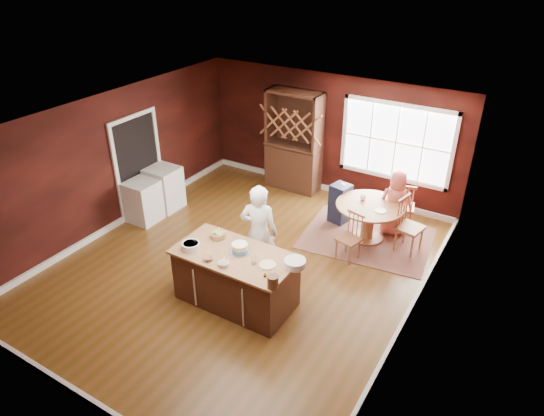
{
  "coord_description": "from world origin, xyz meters",
  "views": [
    {
      "loc": [
        4.14,
        -5.83,
        5.15
      ],
      "look_at": [
        0.34,
        0.47,
        1.05
      ],
      "focal_mm": 32.0,
      "sensor_mm": 36.0,
      "label": 1
    }
  ],
  "objects_px": {
    "high_chair": "(340,203)",
    "toddler": "(342,186)",
    "baker": "(259,233)",
    "dryer": "(164,188)",
    "chair_south": "(349,237)",
    "seated_woman": "(396,203)",
    "kitchen_island": "(236,279)",
    "layer_cake": "(240,248)",
    "chair_east": "(410,225)",
    "chair_north": "(403,205)",
    "washer": "(143,201)",
    "dining_table": "(369,215)",
    "hutch": "(294,141)"
  },
  "relations": [
    {
      "from": "high_chair",
      "to": "toddler",
      "type": "xyz_separation_m",
      "value": [
        -0.0,
        0.03,
        0.37
      ]
    },
    {
      "from": "baker",
      "to": "dryer",
      "type": "height_order",
      "value": "baker"
    },
    {
      "from": "chair_south",
      "to": "seated_woman",
      "type": "xyz_separation_m",
      "value": [
        0.4,
        1.3,
        0.22
      ]
    },
    {
      "from": "kitchen_island",
      "to": "layer_cake",
      "type": "height_order",
      "value": "layer_cake"
    },
    {
      "from": "seated_woman",
      "to": "toddler",
      "type": "height_order",
      "value": "seated_woman"
    },
    {
      "from": "kitchen_island",
      "to": "chair_south",
      "type": "xyz_separation_m",
      "value": [
        1.05,
        2.03,
        0.02
      ]
    },
    {
      "from": "chair_east",
      "to": "kitchen_island",
      "type": "bearing_deg",
      "value": 157.81
    },
    {
      "from": "high_chair",
      "to": "chair_north",
      "type": "bearing_deg",
      "value": 32.6
    },
    {
      "from": "kitchen_island",
      "to": "toddler",
      "type": "distance_m",
      "value": 3.25
    },
    {
      "from": "chair_east",
      "to": "washer",
      "type": "bearing_deg",
      "value": 120.42
    },
    {
      "from": "baker",
      "to": "chair_south",
      "type": "bearing_deg",
      "value": -148.54
    },
    {
      "from": "baker",
      "to": "toddler",
      "type": "relative_size",
      "value": 6.74
    },
    {
      "from": "chair_east",
      "to": "dryer",
      "type": "height_order",
      "value": "chair_east"
    },
    {
      "from": "toddler",
      "to": "washer",
      "type": "bearing_deg",
      "value": -149.24
    },
    {
      "from": "dining_table",
      "to": "chair_north",
      "type": "xyz_separation_m",
      "value": [
        0.42,
        0.75,
        -0.01
      ]
    },
    {
      "from": "chair_south",
      "to": "seated_woman",
      "type": "relative_size",
      "value": 0.68
    },
    {
      "from": "chair_north",
      "to": "hutch",
      "type": "xyz_separation_m",
      "value": [
        -2.76,
        0.47,
        0.63
      ]
    },
    {
      "from": "chair_south",
      "to": "baker",
      "type": "bearing_deg",
      "value": -116.81
    },
    {
      "from": "layer_cake",
      "to": "washer",
      "type": "relative_size",
      "value": 0.4
    },
    {
      "from": "baker",
      "to": "chair_east",
      "type": "height_order",
      "value": "baker"
    },
    {
      "from": "chair_south",
      "to": "chair_north",
      "type": "height_order",
      "value": "chair_north"
    },
    {
      "from": "high_chair",
      "to": "hutch",
      "type": "height_order",
      "value": "hutch"
    },
    {
      "from": "layer_cake",
      "to": "hutch",
      "type": "height_order",
      "value": "hutch"
    },
    {
      "from": "washer",
      "to": "dryer",
      "type": "height_order",
      "value": "dryer"
    },
    {
      "from": "dining_table",
      "to": "kitchen_island",
      "type": "bearing_deg",
      "value": -111.27
    },
    {
      "from": "dining_table",
      "to": "toddler",
      "type": "bearing_deg",
      "value": 154.98
    },
    {
      "from": "kitchen_island",
      "to": "hutch",
      "type": "bearing_deg",
      "value": 106.63
    },
    {
      "from": "baker",
      "to": "chair_north",
      "type": "height_order",
      "value": "baker"
    },
    {
      "from": "layer_cake",
      "to": "dryer",
      "type": "height_order",
      "value": "layer_cake"
    },
    {
      "from": "high_chair",
      "to": "hutch",
      "type": "relative_size",
      "value": 0.38
    },
    {
      "from": "washer",
      "to": "dryer",
      "type": "xyz_separation_m",
      "value": [
        0.0,
        0.64,
        0.03
      ]
    },
    {
      "from": "chair_east",
      "to": "chair_north",
      "type": "xyz_separation_m",
      "value": [
        -0.37,
        0.75,
        -0.02
      ]
    },
    {
      "from": "dining_table",
      "to": "seated_woman",
      "type": "relative_size",
      "value": 0.96
    },
    {
      "from": "dining_table",
      "to": "high_chair",
      "type": "height_order",
      "value": "high_chair"
    },
    {
      "from": "dryer",
      "to": "chair_south",
      "type": "bearing_deg",
      "value": 3.35
    },
    {
      "from": "chair_south",
      "to": "toddler",
      "type": "xyz_separation_m",
      "value": [
        -0.69,
        1.19,
        0.35
      ]
    },
    {
      "from": "hutch",
      "to": "chair_east",
      "type": "bearing_deg",
      "value": -21.31
    },
    {
      "from": "baker",
      "to": "hutch",
      "type": "distance_m",
      "value": 3.54
    },
    {
      "from": "hutch",
      "to": "dryer",
      "type": "distance_m",
      "value": 3.06
    },
    {
      "from": "chair_east",
      "to": "chair_south",
      "type": "distance_m",
      "value": 1.2
    },
    {
      "from": "seated_woman",
      "to": "chair_east",
      "type": "bearing_deg",
      "value": 111.84
    },
    {
      "from": "kitchen_island",
      "to": "dryer",
      "type": "height_order",
      "value": "dryer"
    },
    {
      "from": "baker",
      "to": "hutch",
      "type": "xyz_separation_m",
      "value": [
        -1.18,
        3.32,
        0.27
      ]
    },
    {
      "from": "dining_table",
      "to": "washer",
      "type": "height_order",
      "value": "washer"
    },
    {
      "from": "seated_woman",
      "to": "washer",
      "type": "height_order",
      "value": "seated_woman"
    },
    {
      "from": "kitchen_island",
      "to": "hutch",
      "type": "distance_m",
      "value": 4.32
    },
    {
      "from": "toddler",
      "to": "washer",
      "type": "height_order",
      "value": "toddler"
    },
    {
      "from": "seated_woman",
      "to": "hutch",
      "type": "bearing_deg",
      "value": -37.85
    },
    {
      "from": "high_chair",
      "to": "dryer",
      "type": "distance_m",
      "value": 3.75
    },
    {
      "from": "dining_table",
      "to": "hutch",
      "type": "xyz_separation_m",
      "value": [
        -2.33,
        1.22,
        0.61
      ]
    }
  ]
}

